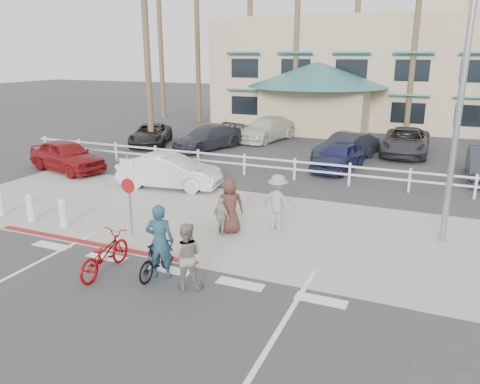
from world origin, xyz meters
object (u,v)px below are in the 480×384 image
at_px(sign_post, 129,191).
at_px(car_red_compact, 67,156).
at_px(bike_red, 104,254).
at_px(car_white_sedan, 170,171).
at_px(bike_black, 157,259).

distance_m(sign_post, car_red_compact, 9.63).
bearing_deg(sign_post, bike_red, -69.74).
height_order(bike_red, car_white_sedan, car_white_sedan).
bearing_deg(bike_red, car_white_sedan, -73.72).
bearing_deg(sign_post, car_white_sedan, 108.88).
xyz_separation_m(bike_red, bike_black, (1.31, 0.38, -0.05)).
bearing_deg(bike_black, sign_post, -41.53).
xyz_separation_m(sign_post, car_red_compact, (-7.74, 5.69, -0.71)).
bearing_deg(sign_post, bike_black, -42.21).
bearing_deg(car_white_sedan, bike_black, -158.75).
distance_m(sign_post, bike_black, 3.11).
relative_size(sign_post, car_red_compact, 0.67).
distance_m(bike_black, car_red_compact, 12.55).
bearing_deg(bike_black, bike_red, 16.80).
bearing_deg(bike_red, car_red_compact, -46.12).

